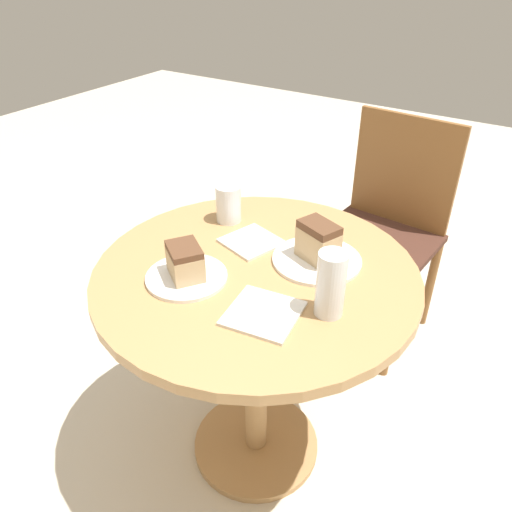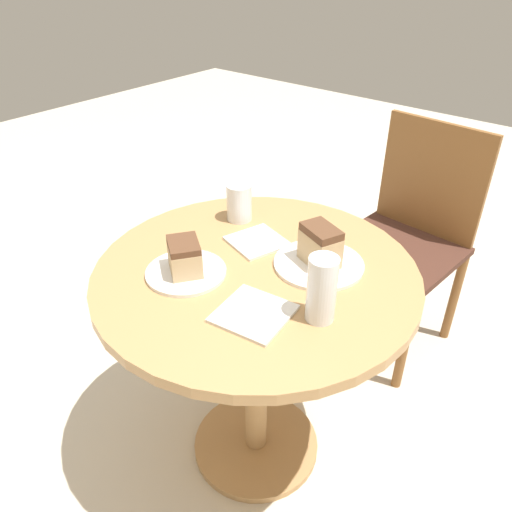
# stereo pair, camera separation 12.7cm
# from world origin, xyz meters

# --- Properties ---
(ground_plane) EXTENTS (8.00, 8.00, 0.00)m
(ground_plane) POSITION_xyz_m (0.00, 0.00, 0.00)
(ground_plane) COLOR beige
(table) EXTENTS (0.85, 0.85, 0.73)m
(table) POSITION_xyz_m (0.00, 0.00, 0.57)
(table) COLOR tan
(table) RESTS_ON ground_plane
(chair) EXTENTS (0.48, 0.47, 0.89)m
(chair) POSITION_xyz_m (0.06, 0.84, 0.47)
(chair) COLOR brown
(chair) RESTS_ON ground_plane
(plate_near) EXTENTS (0.21, 0.21, 0.01)m
(plate_near) POSITION_xyz_m (-0.12, -0.13, 0.73)
(plate_near) COLOR white
(plate_near) RESTS_ON table
(plate_far) EXTENTS (0.24, 0.24, 0.01)m
(plate_far) POSITION_xyz_m (0.12, 0.12, 0.73)
(plate_far) COLOR white
(plate_far) RESTS_ON table
(cake_slice_near) EXTENTS (0.12, 0.12, 0.08)m
(cake_slice_near) POSITION_xyz_m (-0.12, -0.13, 0.78)
(cake_slice_near) COLOR tan
(cake_slice_near) RESTS_ON plate_near
(cake_slice_far) EXTENTS (0.12, 0.10, 0.10)m
(cake_slice_far) POSITION_xyz_m (0.12, 0.12, 0.79)
(cake_slice_far) COLOR tan
(cake_slice_far) RESTS_ON plate_far
(glass_lemonade) EXTENTS (0.07, 0.07, 0.16)m
(glass_lemonade) POSITION_xyz_m (0.23, -0.06, 0.80)
(glass_lemonade) COLOR beige
(glass_lemonade) RESTS_ON table
(glass_water) EXTENTS (0.08, 0.08, 0.11)m
(glass_water) POSITION_xyz_m (-0.21, 0.18, 0.78)
(glass_water) COLOR silver
(glass_water) RESTS_ON table
(napkin_stack) EXTENTS (0.18, 0.18, 0.01)m
(napkin_stack) POSITION_xyz_m (0.11, -0.15, 0.73)
(napkin_stack) COLOR silver
(napkin_stack) RESTS_ON table
(napkin_side) EXTENTS (0.18, 0.18, 0.01)m
(napkin_side) POSITION_xyz_m (-0.08, 0.10, 0.73)
(napkin_side) COLOR silver
(napkin_side) RESTS_ON table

